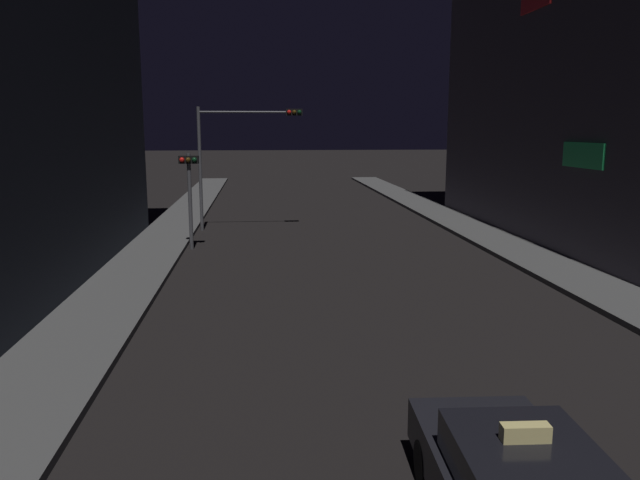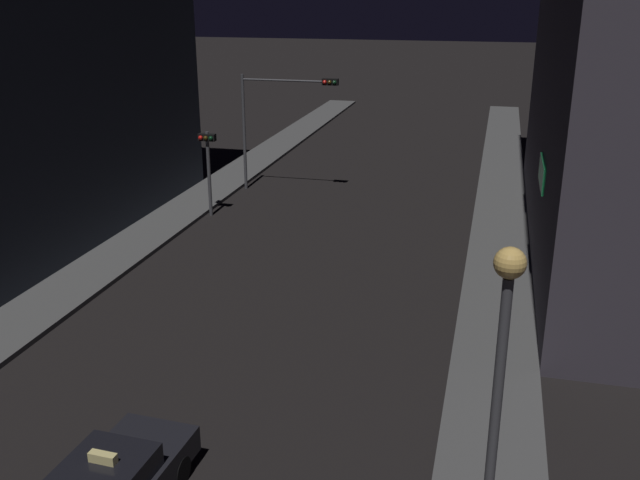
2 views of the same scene
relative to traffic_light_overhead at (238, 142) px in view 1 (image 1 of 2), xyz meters
The scene contains 4 objects.
sidewalk_left 6.11m from the traffic_light_overhead, 138.39° to the right, with size 2.43×67.50×0.17m, color #4C4C4C.
sidewalk_right 12.46m from the traffic_light_overhead, 14.52° to the right, with size 2.43×67.50×0.17m, color #4C4C4C.
traffic_light_overhead is the anchor object (origin of this frame).
traffic_light_left_kerb 5.42m from the traffic_light_overhead, 110.71° to the right, with size 0.80×0.42×3.95m.
Camera 1 is at (-3.00, 3.93, 4.95)m, focal length 35.03 mm.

